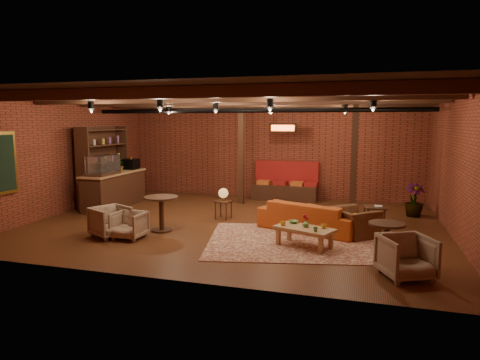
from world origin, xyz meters
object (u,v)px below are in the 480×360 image
(armchair_right, at_px, (353,218))
(plant_tall, at_px, (416,167))
(armchair_a, at_px, (110,220))
(round_table_left, at_px, (161,208))
(armchair_far, at_px, (406,255))
(coffee_table, at_px, (304,229))
(sofa, at_px, (310,216))
(side_table_book, at_px, (374,208))
(armchair_b, at_px, (129,224))
(round_table_right, at_px, (386,236))
(side_table_lamp, at_px, (223,196))

(armchair_right, relative_size, plant_tall, 0.36)
(armchair_a, distance_m, plant_tall, 7.92)
(round_table_left, distance_m, armchair_a, 1.17)
(armchair_far, bearing_deg, coffee_table, 119.92)
(coffee_table, relative_size, armchair_right, 1.37)
(sofa, xyz_separation_m, side_table_book, (1.45, 0.71, 0.15))
(sofa, distance_m, armchair_right, 1.01)
(armchair_a, bearing_deg, plant_tall, -32.50)
(armchair_b, xyz_separation_m, round_table_right, (5.34, -0.16, 0.17))
(round_table_left, height_order, armchair_b, round_table_left)
(armchair_b, bearing_deg, sofa, 26.97)
(coffee_table, distance_m, armchair_right, 1.47)
(plant_tall, bearing_deg, coffee_table, -123.92)
(armchair_b, distance_m, armchair_right, 4.97)
(round_table_left, bearing_deg, sofa, 16.83)
(coffee_table, bearing_deg, side_table_book, 55.32)
(round_table_left, bearing_deg, armchair_b, -117.14)
(armchair_right, xyz_separation_m, round_table_right, (0.63, -1.75, 0.08))
(armchair_a, relative_size, armchair_far, 0.96)
(coffee_table, xyz_separation_m, armchair_right, (0.94, 1.13, 0.06))
(sofa, xyz_separation_m, round_table_left, (-3.33, -1.01, 0.21))
(coffee_table, height_order, armchair_b, same)
(armchair_far, xyz_separation_m, plant_tall, (0.60, 4.94, 0.95))
(armchair_right, bearing_deg, plant_tall, -71.91)
(coffee_table, distance_m, armchair_a, 4.29)
(armchair_right, xyz_separation_m, armchair_far, (0.91, -2.42, -0.03))
(armchair_right, xyz_separation_m, plant_tall, (1.51, 2.52, 0.92))
(round_table_left, height_order, plant_tall, plant_tall)
(side_table_lamp, relative_size, plant_tall, 0.30)
(side_table_book, bearing_deg, armchair_b, -154.36)
(coffee_table, distance_m, side_table_lamp, 3.11)
(armchair_right, distance_m, round_table_right, 1.86)
(armchair_right, relative_size, round_table_right, 1.29)
(armchair_a, relative_size, armchair_right, 0.77)
(coffee_table, xyz_separation_m, armchair_far, (1.85, -1.29, 0.03))
(round_table_left, bearing_deg, round_table_right, -10.67)
(round_table_right, relative_size, plant_tall, 0.28)
(sofa, xyz_separation_m, armchair_right, (0.99, -0.19, 0.08))
(armchair_far, bearing_deg, side_table_lamp, 117.48)
(round_table_left, height_order, round_table_right, round_table_left)
(sofa, bearing_deg, armchair_b, 45.76)
(side_table_book, height_order, plant_tall, plant_tall)
(armchair_b, bearing_deg, plant_tall, 34.85)
(side_table_lamp, bearing_deg, round_table_left, -120.67)
(armchair_right, height_order, plant_tall, plant_tall)
(armchair_a, height_order, side_table_book, armchair_a)
(round_table_left, xyz_separation_m, armchair_right, (4.32, 0.81, -0.13))
(armchair_a, relative_size, armchair_b, 1.14)
(coffee_table, distance_m, armchair_b, 3.80)
(side_table_lamp, relative_size, side_table_book, 1.42)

